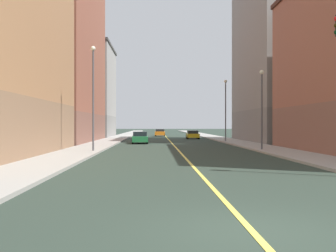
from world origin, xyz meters
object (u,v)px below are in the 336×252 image
Objects in this scene: street_lamp_left_far at (226,104)px; car_green at (140,138)px; street_lamp_left_near at (262,101)px; building_right_midblock at (53,50)px; building_right_distant at (83,92)px; car_yellow at (193,135)px; building_left_mid at (285,49)px; car_orange at (160,133)px; street_lamp_right_near at (93,88)px.

street_lamp_left_far reaches higher than car_green.
street_lamp_left_near is 17.50m from car_green.
street_lamp_left_far is at bearing 16.76° from car_green.
building_right_midblock is 5.45× the size of car_green.
car_green is (10.71, -3.84, -10.62)m from building_right_midblock.
building_right_distant is 43.76m from street_lamp_left_near.
building_right_midblock is at bearing -148.76° from car_yellow.
car_yellow is at bearing 134.82° from building_left_mid.
street_lamp_left_near is (-7.69, -17.79, -7.57)m from building_left_mid.
building_right_midblock is 20.93m from building_right_distant.
building_right_midblock is 28.32m from street_lamp_left_near.
street_lamp_left_far reaches higher than car_yellow.
building_left_mid is at bearing 12.81° from car_green.
car_green is 0.94× the size of car_orange.
street_lamp_left_near is at bearing -39.77° from building_right_midblock.
building_right_distant is at bearing 144.65° from building_left_mid.
street_lamp_left_far is 27.53m from car_orange.
street_lamp_left_far reaches higher than street_lamp_left_near.
car_green is 16.55m from car_yellow.
street_lamp_left_near is (21.05, -17.52, -7.18)m from building_right_midblock.
street_lamp_right_near is at bearing -101.42° from car_green.
street_lamp_left_far is at bearing -45.44° from building_right_distant.
street_lamp_left_near is at bearing -52.93° from car_green.
street_lamp_left_far is (-7.69, -0.99, -6.99)m from building_left_mid.
building_right_distant reaches higher than street_lamp_left_far.
car_yellow is (4.74, -14.43, -0.02)m from car_orange.
building_right_midblock is 5.14× the size of car_orange.
street_lamp_right_near reaches higher than car_orange.
street_lamp_left_near is 0.86× the size of street_lamp_left_far.
building_left_mid is at bearing 7.31° from street_lamp_left_far.
street_lamp_right_near reaches higher than car_green.
car_yellow is (-2.95, 28.50, -3.46)m from street_lamp_left_near.
street_lamp_right_near is 31.81m from car_yellow.
street_lamp_left_far is (21.05, -0.72, -6.61)m from building_right_midblock.
street_lamp_left_near is at bearing -90.00° from street_lamp_left_far.
building_left_mid is 35.44m from building_right_distant.
building_right_distant is 21.77m from car_yellow.
street_lamp_right_near reaches higher than street_lamp_left_near.
building_right_midblock is at bearing 112.29° from street_lamp_right_near.
street_lamp_left_far is (21.05, -21.38, -3.22)m from building_right_distant.
street_lamp_left_near is at bearing -84.08° from car_yellow.
car_yellow is (-2.95, 11.70, -4.03)m from street_lamp_left_far.
building_right_midblock is 1.44× the size of building_right_distant.
street_lamp_right_near reaches higher than car_yellow.
street_lamp_left_near is 16.81m from street_lamp_left_far.
building_left_mid reaches higher than car_orange.
building_right_midblock is 23.69m from car_yellow.
building_right_distant is at bearing 90.00° from building_right_midblock.
building_right_distant reaches higher than car_green.
car_green is at bearing 127.07° from street_lamp_left_near.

